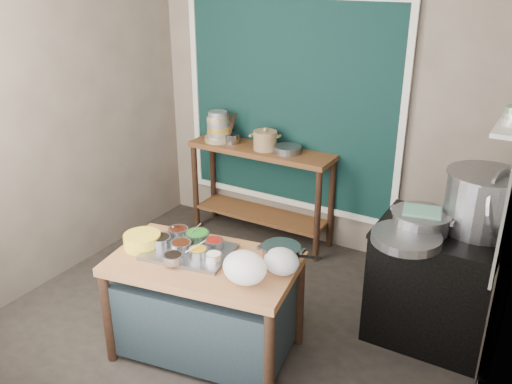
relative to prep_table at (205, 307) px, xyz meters
The scene contains 25 objects.
floor 0.60m from the prep_table, 89.60° to the left, with size 3.50×3.00×0.02m, color black.
back_wall 2.22m from the prep_table, 89.91° to the left, with size 3.50×0.02×2.80m, color #786B5C.
left_wall 2.08m from the prep_table, 165.49° to the left, with size 0.02×3.00×2.80m, color #786B5C.
curtain_panel 2.19m from the prep_table, 100.21° to the left, with size 2.10×0.02×1.90m, color black.
curtain_frame 2.18m from the prep_table, 100.27° to the left, with size 2.22×0.03×2.02m, color beige, non-canonical shape.
soot_patch 2.09m from the prep_table, 32.36° to the left, with size 0.01×1.30×1.30m, color black.
prep_table is the anchor object (origin of this frame).
back_counter 1.82m from the prep_table, 107.50° to the left, with size 1.45×0.40×0.95m, color brown.
stove_block 1.69m from the prep_table, 36.59° to the left, with size 0.90×0.68×0.85m, color black.
stove_top 1.76m from the prep_table, 36.59° to the left, with size 0.92×0.69×0.03m, color black.
condiment_tray 0.41m from the prep_table, behind, with size 0.58×0.41×0.03m, color gray.
condiment_bowls 0.46m from the prep_table, 163.54° to the left, with size 0.58×0.47×0.07m.
yellow_basin 0.64m from the prep_table, behind, with size 0.26×0.26×0.10m, color gold.
saucepan 0.69m from the prep_table, 22.46° to the left, with size 0.26×0.26×0.14m, color gray, non-canonical shape.
plastic_bag_a 0.62m from the prep_table, 14.07° to the right, with size 0.28×0.24×0.21m, color white.
plastic_bag_b 0.71m from the prep_table, 11.99° to the left, with size 0.23×0.20×0.18m, color white.
bowl_stack 2.12m from the prep_table, 120.78° to the left, with size 0.26×0.26×0.30m.
utensil_cup 2.03m from the prep_table, 116.81° to the left, with size 0.16×0.16×0.09m, color gray.
ceramic_crock 1.90m from the prep_table, 106.03° to the left, with size 0.24×0.24×0.16m, color olive, non-canonical shape.
wide_bowl 1.86m from the prep_table, 98.63° to the left, with size 0.26×0.26×0.06m, color gray.
stock_pot 2.03m from the prep_table, 36.06° to the left, with size 0.54×0.54×0.42m, color gray, non-canonical shape.
pot_lid 2.12m from the prep_table, 32.73° to the left, with size 0.48×0.48×0.02m, color gray.
steamer 1.60m from the prep_table, 37.46° to the left, with size 0.41×0.41×0.13m, color gray, non-canonical shape.
green_cloth 1.63m from the prep_table, 37.46° to the left, with size 0.25×0.19×0.02m, color #599174.
shallow_pan 1.45m from the prep_table, 30.65° to the left, with size 0.46×0.46×0.06m, color gray.
Camera 1 is at (1.89, -3.00, 2.59)m, focal length 38.00 mm.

